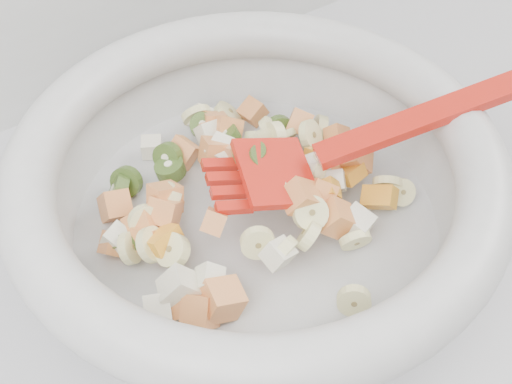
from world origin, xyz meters
TOP-DOWN VIEW (x-y plane):
  - mixing_bowl at (0.16, 1.50)m, footprint 0.43×0.37m

SIDE VIEW (x-z plane):
  - mixing_bowl at x=0.16m, z-range 0.89..1.02m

